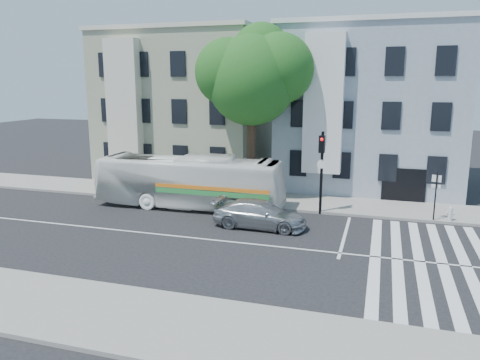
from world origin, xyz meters
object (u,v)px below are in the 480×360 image
at_px(bus, 189,182).
at_px(traffic_signal, 322,162).
at_px(fire_hydrant, 450,213).
at_px(sedan, 260,214).

distance_m(bus, traffic_signal, 7.90).
xyz_separation_m(bus, fire_hydrant, (14.60, 1.10, -1.04)).
bearing_deg(traffic_signal, sedan, -121.19).
height_order(bus, fire_hydrant, bus).
height_order(traffic_signal, fire_hydrant, traffic_signal).
xyz_separation_m(bus, sedan, (5.05, -2.60, -0.87)).
distance_m(traffic_signal, fire_hydrant, 7.33).
distance_m(sedan, traffic_signal, 4.89).
bearing_deg(sedan, bus, 63.88).
height_order(bus, sedan, bus).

